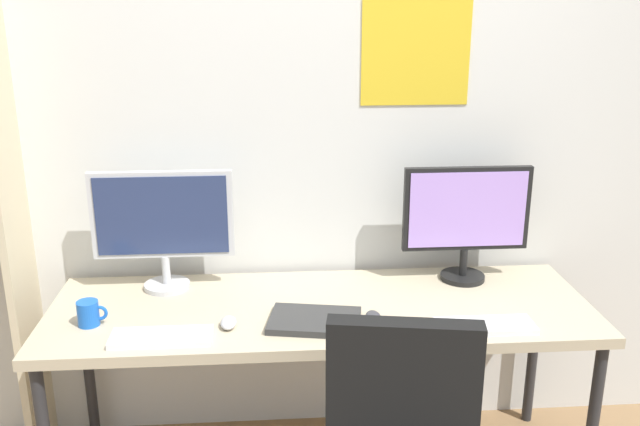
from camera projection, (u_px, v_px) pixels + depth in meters
wall_back at (313, 137)px, 2.83m from camera, size 4.43×0.11×2.60m
desk at (321, 318)px, 2.62m from camera, size 2.03×0.68×0.74m
monitor_left at (163, 222)px, 2.68m from camera, size 0.55×0.18×0.48m
monitor_right at (466, 216)px, 2.76m from camera, size 0.51×0.18×0.47m
keyboard_left at (161, 337)px, 2.34m from camera, size 0.34×0.13×0.02m
keyboard_right at (485, 326)px, 2.42m from camera, size 0.34×0.13×0.02m
mouse_left_side at (228, 323)px, 2.43m from camera, size 0.06×0.10×0.03m
mouse_right_side at (373, 317)px, 2.47m from camera, size 0.06×0.10×0.03m
laptop_closed at (315, 321)px, 2.45m from camera, size 0.35×0.27×0.02m
coffee_mug at (89, 313)px, 2.43m from camera, size 0.11×0.08×0.09m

